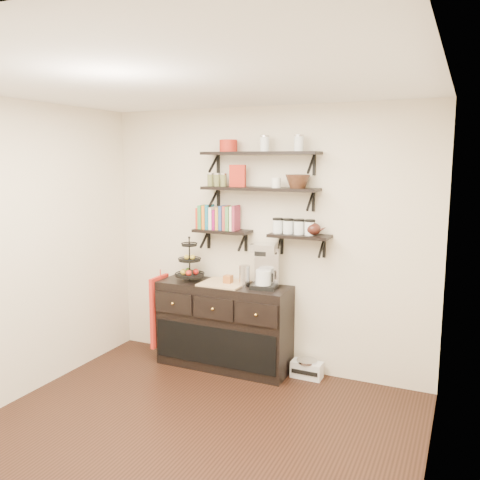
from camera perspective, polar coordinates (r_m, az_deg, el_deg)
name	(u,v)px	position (r m, az deg, el deg)	size (l,w,h in m)	color
floor	(178,446)	(4.22, -6.96, -22.02)	(3.50, 3.50, 0.00)	black
ceiling	(171,81)	(3.66, -7.81, 17.23)	(3.50, 3.50, 0.02)	white
back_wall	(264,240)	(5.25, 2.74, 0.00)	(3.50, 0.02, 2.70)	beige
left_wall	(1,256)	(4.85, -25.22, -1.60)	(0.02, 3.50, 2.70)	beige
right_wall	(432,302)	(3.18, 20.72, -6.57)	(0.02, 3.50, 2.70)	beige
shelf_top	(260,153)	(5.07, 2.25, 9.69)	(1.20, 0.27, 0.23)	black
shelf_mid	(260,189)	(5.07, 2.23, 5.73)	(1.20, 0.27, 0.23)	black
shelf_low_left	(223,232)	(5.30, -1.95, 0.95)	(0.60, 0.25, 0.23)	black
shelf_low_right	(300,237)	(4.99, 6.72, 0.38)	(0.60, 0.25, 0.23)	black
cookbooks	(218,218)	(5.31, -2.48, 2.45)	(0.43, 0.15, 0.26)	red
glass_canisters	(293,227)	(5.00, 6.02, 1.41)	(0.43, 0.10, 0.13)	silver
sideboard	(224,325)	(5.40, -1.80, -9.56)	(1.40, 0.50, 0.92)	black
fruit_stand	(190,266)	(5.43, -5.64, -2.90)	(0.31, 0.31, 0.45)	black
candle	(228,279)	(5.24, -1.34, -4.41)	(0.08, 0.08, 0.08)	#975122
coffee_maker	(265,267)	(5.07, 2.88, -3.01)	(0.27, 0.27, 0.45)	black
thermal_carafe	(245,276)	(5.13, 0.53, -4.08)	(0.11, 0.11, 0.22)	silver
apron	(160,311)	(5.64, -9.00, -7.85)	(0.04, 0.33, 0.77)	#A51A11
radio	(307,369)	(5.31, 7.51, -14.15)	(0.31, 0.21, 0.19)	silver
recipe_box	(238,176)	(5.16, -0.27, 7.22)	(0.16, 0.06, 0.22)	#9D1E11
walnut_bowl	(298,181)	(4.93, 6.50, 6.55)	(0.24, 0.24, 0.13)	black
ramekins	(276,183)	(5.00, 4.08, 6.43)	(0.09, 0.09, 0.10)	white
teapot	(314,228)	(4.93, 8.27, 1.34)	(0.19, 0.14, 0.14)	#351510
red_pot	(228,146)	(5.20, -1.31, 10.54)	(0.18, 0.18, 0.12)	#9D1E11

